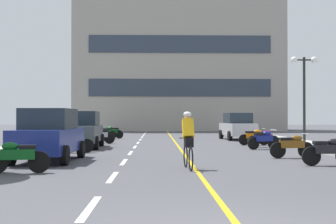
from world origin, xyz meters
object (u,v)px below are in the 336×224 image
(motorcycle_2, at_px, (17,156))
(motorcycle_7, at_px, (263,138))
(motorcycle_12, at_px, (104,133))
(motorcycle_9, at_px, (100,136))
(motorcycle_5, at_px, (74,142))
(motorcycle_10, at_px, (98,134))
(motorcycle_8, at_px, (254,137))
(motorcycle_13, at_px, (112,132))
(cyclist_rider, at_px, (188,139))
(motorcycle_4, at_px, (292,145))
(parked_car_near, at_px, (49,135))
(motorcycle_3, at_px, (329,151))
(motorcycle_6, at_px, (264,139))
(motorcycle_11, at_px, (101,133))
(parked_car_mid, at_px, (82,129))
(street_lamp_mid, at_px, (304,79))
(parked_car_far, at_px, (238,126))

(motorcycle_2, bearing_deg, motorcycle_7, 49.65)
(motorcycle_2, distance_m, motorcycle_12, 19.58)
(motorcycle_7, bearing_deg, motorcycle_9, 158.35)
(motorcycle_5, bearing_deg, motorcycle_10, 90.29)
(motorcycle_8, relative_size, motorcycle_10, 1.02)
(motorcycle_8, bearing_deg, motorcycle_13, 135.26)
(motorcycle_13, bearing_deg, cyclist_rider, -78.28)
(motorcycle_2, xyz_separation_m, motorcycle_4, (8.80, 4.55, 0.00))
(parked_car_near, height_order, motorcycle_3, parked_car_near)
(motorcycle_6, relative_size, cyclist_rider, 0.93)
(motorcycle_6, height_order, motorcycle_7, same)
(motorcycle_9, xyz_separation_m, motorcycle_12, (-0.37, 5.32, 0.00))
(motorcycle_8, xyz_separation_m, motorcycle_11, (-8.97, 5.10, 0.00))
(motorcycle_13, bearing_deg, parked_car_mid, -92.72)
(motorcycle_2, relative_size, motorcycle_10, 1.02)
(motorcycle_2, xyz_separation_m, motorcycle_9, (0.47, 14.26, 0.00))
(motorcycle_13, bearing_deg, motorcycle_12, -106.09)
(motorcycle_5, bearing_deg, motorcycle_8, 30.43)
(street_lamp_mid, height_order, motorcycle_9, street_lamp_mid)
(motorcycle_11, distance_m, motorcycle_13, 3.40)
(parked_car_near, relative_size, motorcycle_8, 2.49)
(motorcycle_4, xyz_separation_m, motorcycle_9, (-8.34, 9.71, 0.00))
(motorcycle_8, height_order, cyclist_rider, cyclist_rider)
(street_lamp_mid, height_order, motorcycle_11, street_lamp_mid)
(street_lamp_mid, bearing_deg, parked_car_near, -143.03)
(street_lamp_mid, xyz_separation_m, motorcycle_9, (-11.30, 1.92, -3.13))
(motorcycle_8, bearing_deg, parked_car_near, -134.94)
(motorcycle_4, distance_m, motorcycle_13, 18.46)
(motorcycle_4, distance_m, motorcycle_5, 9.05)
(motorcycle_12, height_order, cyclist_rider, cyclist_rider)
(parked_car_mid, xyz_separation_m, motorcycle_2, (-0.03, -10.57, -0.44))
(motorcycle_3, height_order, motorcycle_10, same)
(motorcycle_3, bearing_deg, motorcycle_9, 125.06)
(parked_car_near, height_order, cyclist_rider, parked_car_near)
(cyclist_rider, bearing_deg, motorcycle_5, 125.31)
(motorcycle_9, bearing_deg, motorcycle_3, -54.94)
(parked_car_far, relative_size, motorcycle_5, 2.53)
(motorcycle_11, relative_size, motorcycle_12, 1.01)
(parked_car_far, distance_m, motorcycle_2, 20.96)
(cyclist_rider, bearing_deg, parked_car_far, 75.54)
(motorcycle_6, relative_size, motorcycle_9, 0.96)
(motorcycle_8, bearing_deg, parked_car_mid, -167.48)
(parked_car_far, bearing_deg, motorcycle_4, -91.84)
(motorcycle_2, height_order, motorcycle_10, same)
(motorcycle_7, xyz_separation_m, motorcycle_13, (-8.65, 10.25, 0.00))
(motorcycle_10, relative_size, motorcycle_11, 0.98)
(motorcycle_10, bearing_deg, street_lamp_mid, -18.10)
(motorcycle_6, bearing_deg, parked_car_mid, 172.21)
(motorcycle_7, distance_m, motorcycle_11, 11.38)
(parked_car_mid, height_order, motorcycle_11, parked_car_mid)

